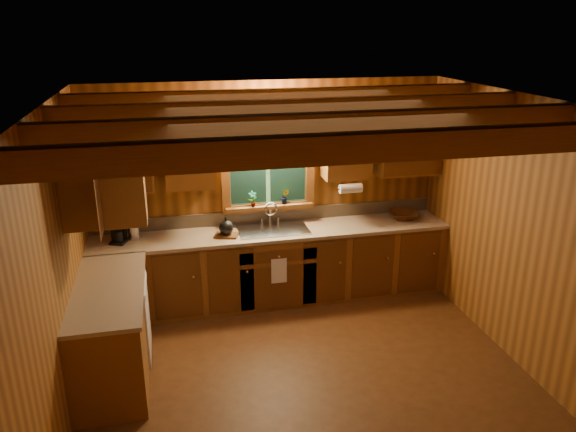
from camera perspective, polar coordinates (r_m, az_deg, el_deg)
The scene contains 20 objects.
room at distance 4.89m, azimuth 2.08°, elevation -3.61°, with size 4.20×4.20×4.20m.
ceiling_beams at distance 4.56m, azimuth 2.27°, elevation 10.28°, with size 4.20×2.54×0.18m.
base_cabinets at distance 6.32m, azimuth -5.38°, elevation -6.78°, with size 4.20×2.22×0.86m.
countertop at distance 6.14m, azimuth -5.40°, elevation -2.97°, with size 4.20×2.24×0.04m.
backsplash at distance 6.72m, azimuth -2.05°, elevation 0.04°, with size 4.20×0.02×0.16m, color #9C8869.
dishwasher_panel at distance 5.76m, azimuth -14.37°, elevation -10.16°, with size 0.02×0.60×0.80m, color white.
upper_cabinets at distance 5.96m, azimuth -6.67°, elevation 6.00°, with size 4.19×1.77×0.78m.
window at distance 6.55m, azimuth -2.08°, elevation 4.52°, with size 1.12×0.08×1.00m.
window_sill at distance 6.62m, azimuth -1.96°, elevation 1.00°, with size 1.06×0.14×0.04m, color brown.
wall_sconce at distance 6.29m, azimuth -1.94°, elevation 9.84°, with size 0.45×0.21×0.17m.
paper_towel_roll at distance 6.51m, azimuth 6.50°, elevation 2.86°, with size 0.11×0.11×0.27m, color white.
dish_towel at distance 6.34m, azimuth -0.94°, elevation -5.71°, with size 0.18×0.01×0.30m, color white.
sink at distance 6.51m, azimuth -1.57°, elevation -1.80°, with size 0.82×0.48×0.43m.
coffee_maker at distance 6.38m, azimuth -17.17°, elevation -1.40°, with size 0.16×0.20×0.28m.
utensil_crock at distance 6.42m, azimuth -15.70°, elevation -1.58°, with size 0.13×0.13×0.36m.
cutting_board at distance 6.34m, azimuth -6.40°, elevation -1.99°, with size 0.26×0.19×0.02m, color #552F12.
teakettle at distance 6.30m, azimuth -6.43°, elevation -1.18°, with size 0.17×0.17×0.21m.
wicker_basket at distance 6.99m, azimuth 11.90°, elevation 0.08°, with size 0.36×0.36×0.09m, color #48230C.
potted_plant_left at distance 6.52m, azimuth -3.67°, elevation 1.77°, with size 0.10×0.07×0.19m, color #552F12.
potted_plant_right at distance 6.62m, azimuth -0.32°, elevation 2.05°, with size 0.10×0.08×0.19m, color #552F12.
Camera 1 is at (-1.17, -4.35, 3.22)m, focal length 34.32 mm.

